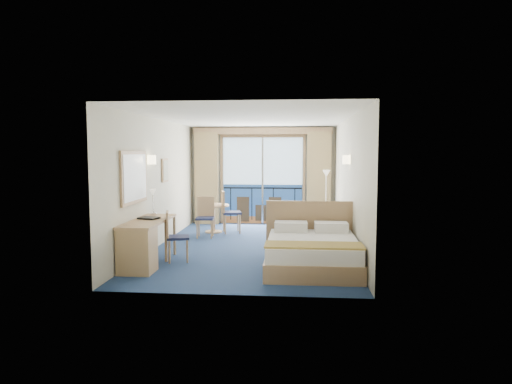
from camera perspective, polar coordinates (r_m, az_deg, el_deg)
name	(u,v)px	position (r m, az deg, el deg)	size (l,w,h in m)	color
floor	(252,247)	(9.69, -0.55, -6.90)	(6.50, 6.50, 0.00)	navy
room_walls	(252,163)	(9.49, -0.55, 3.66)	(4.04, 6.54, 2.72)	beige
balcony_door	(262,183)	(12.72, 0.79, 1.15)	(2.36, 0.03, 2.52)	navy
curtain_left	(207,178)	(12.77, -6.17, 1.72)	(0.65, 0.22, 2.55)	tan
curtain_right	(319,179)	(12.55, 7.86, 1.65)	(0.65, 0.22, 2.55)	tan
pelmet	(262,131)	(12.59, 0.80, 7.64)	(3.80, 0.25, 0.18)	tan
mirror	(134,177)	(8.46, -14.97, 1.79)	(0.05, 1.25, 0.95)	tan
wall_print	(165,170)	(10.31, -11.30, 2.68)	(0.04, 0.42, 0.52)	tan
sconce_left	(151,160)	(9.29, -12.94, 3.95)	(0.18, 0.18, 0.18)	#FFEBB2
sconce_right	(347,160)	(9.35, 11.30, 3.99)	(0.18, 0.18, 0.18)	#FFEBB2
bed	(312,251)	(7.98, 7.01, -7.34)	(1.70, 2.02, 1.07)	tan
nightstand	(339,240)	(9.22, 10.31, -5.91)	(0.41, 0.39, 0.54)	tan
phone	(340,224)	(9.21, 10.40, -3.99)	(0.16, 0.13, 0.07)	white
armchair	(322,218)	(11.40, 8.20, -3.21)	(0.82, 0.84, 0.76)	#444952
floor_lamp	(326,184)	(11.92, 8.77, 0.95)	(0.21, 0.21, 1.54)	silver
desk	(140,245)	(7.97, -14.34, -6.43)	(0.58, 1.70, 0.80)	tan
desk_chair	(174,233)	(8.50, -10.26, -5.10)	(0.49, 0.48, 0.92)	#1C2141
folder	(149,218)	(8.47, -13.25, -3.19)	(0.34, 0.25, 0.03)	black
desk_lamp	(153,196)	(8.97, -12.76, -0.54)	(0.13, 0.13, 0.47)	silver
round_table	(213,211)	(11.43, -5.34, -2.42)	(0.77, 0.77, 0.70)	tan
table_chair_a	(228,209)	(11.33, -3.52, -2.18)	(0.55, 0.54, 1.04)	#1C2141
table_chair_b	(205,214)	(10.83, -6.35, -2.80)	(0.44, 0.45, 0.95)	#1C2141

